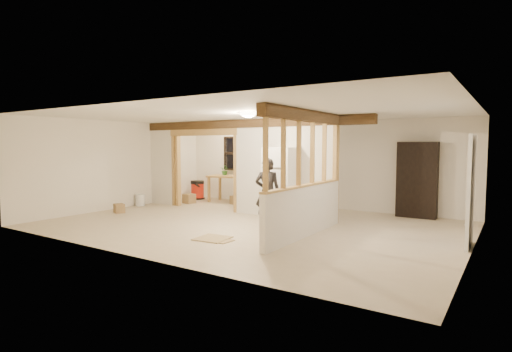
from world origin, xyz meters
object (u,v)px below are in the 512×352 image
Objects in this scene: refrigerator at (281,184)px; woman at (268,193)px; work_table at (230,189)px; bookshelf at (417,180)px; shop_vac at (197,190)px.

refrigerator is 1.15× the size of woman.
work_table is at bearing 147.89° from refrigerator.
refrigerator reaches higher than work_table.
woman is at bearing -81.86° from refrigerator.
woman is 1.13× the size of work_table.
bookshelf is (2.63, 2.23, 0.07)m from refrigerator.
work_table is at bearing -175.82° from bookshelf.
woman is 5.15m from shop_vac.
refrigerator is 4.68m from shop_vac.
woman is 2.39× the size of shop_vac.
bookshelf reaches higher than shop_vac.
bookshelf is at bearing -6.03° from work_table.
refrigerator is 0.84m from woman.
refrigerator reaches higher than woman.
woman reaches higher than work_table.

